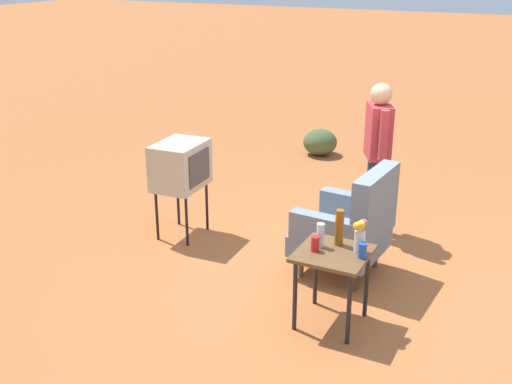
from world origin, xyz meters
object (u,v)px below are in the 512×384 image
Objects in this scene: armchair at (351,226)px; flower_vase at (360,235)px; side_table at (333,263)px; tv_on_stand at (181,166)px; bottle_tall_amber at (339,227)px; bottle_short_clear at (320,235)px; person_standing at (377,150)px; soda_can_red at (315,244)px; soda_can_blue at (363,251)px.

armchair is 4.00× the size of flower_vase.
tv_on_stand is at bearing -114.55° from side_table.
tv_on_stand is 2.16m from bottle_tall_amber.
side_table is 0.24m from bottle_short_clear.
flower_vase is at bearing 22.40° from armchair.
person_standing reaches higher than tv_on_stand.
side_table is 0.21m from soda_can_red.
soda_can_red is 0.36m from flower_vase.
person_standing is (-1.00, -0.08, 0.44)m from armchair.
flower_vase is at bearing 69.33° from tv_on_stand.
bottle_short_clear is 0.32m from flower_vase.
soda_can_red reaches higher than side_table.
tv_on_stand is 3.89× the size of flower_vase.
person_standing is 1.75m from bottle_tall_amber.
tv_on_stand is 2.12m from soda_can_red.
person_standing reaches higher than flower_vase.
soda_can_blue reaches higher than side_table.
soda_can_blue is (0.92, 2.26, -0.08)m from tv_on_stand.
flower_vase is (0.78, 0.32, 0.29)m from armchair.
tv_on_stand is at bearing -91.67° from armchair.
soda_can_blue is 0.61× the size of bottle_short_clear.
person_standing is 8.20× the size of bottle_short_clear.
armchair reaches higher than bottle_short_clear.
bottle_tall_amber is 1.13× the size of flower_vase.
bottle_short_clear is at bearing -48.87° from bottle_tall_amber.
bottle_short_clear is (1.83, 0.09, -0.19)m from person_standing.
soda_can_red is 0.10m from bottle_short_clear.
soda_can_blue is at bearing 30.83° from flower_vase.
person_standing reaches higher than side_table.
tv_on_stand is 2.05m from person_standing.
soda_can_blue is (0.87, 0.38, 0.21)m from armchair.
soda_can_red is (1.92, 0.08, -0.23)m from person_standing.
side_table is 0.63× the size of tv_on_stand.
soda_can_red is at bearing 62.76° from tv_on_stand.
bottle_tall_amber is (-0.15, -0.01, 0.25)m from side_table.
person_standing is (-1.87, -0.22, 0.39)m from side_table.
bottle_short_clear is at bearing -96.38° from soda_can_blue.
tv_on_stand is 2.44m from soda_can_blue.
soda_can_red is 0.61× the size of bottle_short_clear.
bottle_tall_amber is (-0.15, -0.24, 0.09)m from soda_can_blue.
soda_can_blue is at bearing 67.77° from tv_on_stand.
side_table is 3.22× the size of bottle_short_clear.
bottle_tall_amber is at bearing 10.31° from armchair.
person_standing is at bearing -167.46° from flower_vase.
soda_can_blue is at bearing 97.33° from soda_can_red.
side_table is 1.93m from person_standing.
tv_on_stand is 8.44× the size of soda_can_blue.
flower_vase is (-0.05, 0.31, 0.05)m from bottle_short_clear.
soda_can_blue is 0.46× the size of flower_vase.
bottle_short_clear reaches higher than side_table.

